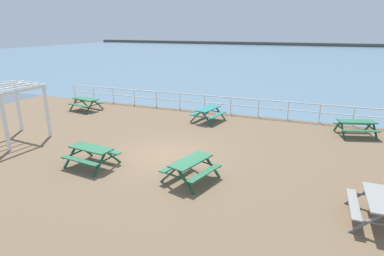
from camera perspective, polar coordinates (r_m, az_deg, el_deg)
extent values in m
cube|color=brown|center=(13.81, -4.78, -5.30)|extent=(30.00, 24.00, 0.20)
cube|color=slate|center=(64.61, 16.44, 12.32)|extent=(142.00, 90.00, 0.01)
cube|color=#4C4C47|center=(107.43, 18.67, 14.00)|extent=(142.00, 6.00, 1.80)
cube|color=white|center=(20.40, 4.65, 5.68)|extent=(23.00, 0.06, 0.06)
cube|color=white|center=(20.51, 4.62, 4.39)|extent=(23.00, 0.05, 0.05)
cylinder|color=white|center=(26.13, -20.45, 6.11)|extent=(0.07, 0.07, 1.05)
cylinder|color=white|center=(25.01, -17.38, 5.93)|extent=(0.07, 0.07, 1.05)
cylinder|color=white|center=(23.96, -14.03, 5.73)|extent=(0.07, 0.07, 1.05)
cylinder|color=white|center=(23.00, -10.39, 5.48)|extent=(0.07, 0.07, 1.05)
cylinder|color=white|center=(22.15, -6.45, 5.19)|extent=(0.07, 0.07, 1.05)
cylinder|color=white|center=(21.40, -2.23, 4.85)|extent=(0.07, 0.07, 1.05)
cylinder|color=white|center=(20.78, 2.27, 4.46)|extent=(0.07, 0.07, 1.05)
cylinder|color=white|center=(20.29, 7.02, 4.02)|extent=(0.07, 0.07, 1.05)
cylinder|color=white|center=(19.95, 11.95, 3.53)|extent=(0.07, 0.07, 1.05)
cylinder|color=white|center=(19.77, 17.00, 3.00)|extent=(0.07, 0.07, 1.05)
cylinder|color=white|center=(19.74, 22.11, 2.44)|extent=(0.07, 0.07, 1.05)
cylinder|color=white|center=(19.87, 27.19, 1.86)|extent=(0.07, 0.07, 1.05)
cube|color=#1E7A70|center=(18.54, 2.95, 3.54)|extent=(1.06, 1.91, 0.05)
cube|color=#1E7A70|center=(18.93, 1.31, 2.91)|extent=(0.63, 1.81, 0.04)
cube|color=#1E7A70|center=(18.33, 4.61, 2.36)|extent=(0.63, 1.81, 0.04)
cube|color=#165B54|center=(19.47, 3.13, 3.09)|extent=(0.79, 0.24, 0.79)
cube|color=#165B54|center=(19.12, 5.08, 2.77)|extent=(0.79, 0.24, 0.79)
cube|color=#165B54|center=(19.28, 4.10, 3.06)|extent=(1.48, 0.37, 0.04)
cube|color=#165B54|center=(18.18, 0.67, 2.05)|extent=(0.79, 0.24, 0.79)
cube|color=#165B54|center=(17.81, 2.70, 1.69)|extent=(0.79, 0.24, 0.79)
cube|color=#165B54|center=(17.98, 1.68, 2.01)|extent=(1.48, 0.37, 0.04)
cube|color=gray|center=(10.38, 30.89, -10.90)|extent=(0.70, 1.80, 0.05)
cube|color=gray|center=(10.41, 27.22, -12.10)|extent=(0.26, 1.80, 0.04)
cube|color=slate|center=(11.17, 28.06, -10.63)|extent=(0.79, 0.08, 0.79)
cube|color=slate|center=(11.21, 30.02, -10.57)|extent=(1.50, 0.06, 0.04)
cube|color=slate|center=(9.82, 29.03, -14.77)|extent=(0.79, 0.08, 0.79)
cube|color=slate|center=(9.87, 31.28, -14.68)|extent=(1.50, 0.06, 0.04)
cube|color=#286B47|center=(11.31, -0.20, -5.93)|extent=(1.18, 1.92, 0.05)
cube|color=#286B47|center=(11.79, -2.60, -6.52)|extent=(0.76, 1.80, 0.04)
cube|color=#286B47|center=(11.10, 2.35, -8.13)|extent=(0.76, 1.80, 0.04)
cube|color=#1E5035|center=(12.23, 0.66, -5.95)|extent=(0.78, 0.30, 0.79)
cube|color=#1E5035|center=(11.84, 3.58, -6.82)|extent=(0.78, 0.30, 0.79)
cube|color=#1E5035|center=(12.01, 2.10, -6.18)|extent=(1.46, 0.48, 0.04)
cube|color=#1E5035|center=(11.14, -4.23, -8.48)|extent=(0.78, 0.30, 0.79)
cube|color=#1E5035|center=(10.71, -1.19, -9.58)|extent=(0.78, 0.30, 0.79)
cube|color=#1E5035|center=(10.90, -2.75, -8.81)|extent=(1.46, 0.48, 0.04)
cube|color=#286B47|center=(22.24, -18.70, 5.01)|extent=(1.90, 1.02, 0.05)
cube|color=#286B47|center=(22.69, -17.44, 4.59)|extent=(1.82, 0.59, 0.04)
cube|color=#286B47|center=(21.93, -19.86, 3.91)|extent=(1.82, 0.59, 0.04)
cube|color=#1E5035|center=(21.98, -16.55, 4.06)|extent=(0.22, 0.79, 0.79)
cube|color=#1E5035|center=(21.50, -18.02, 3.64)|extent=(0.22, 0.79, 0.79)
cube|color=#1E5035|center=(21.73, -17.29, 3.97)|extent=(0.34, 1.49, 0.04)
cube|color=#1E5035|center=(23.14, -19.16, 4.48)|extent=(0.22, 0.79, 0.79)
cube|color=#1E5035|center=(22.69, -20.61, 4.08)|extent=(0.22, 0.79, 0.79)
cube|color=#1E5035|center=(22.90, -19.89, 4.39)|extent=(0.34, 1.49, 0.04)
cube|color=#286B47|center=(13.08, -17.81, -3.46)|extent=(1.87, 0.92, 0.05)
cube|color=#286B47|center=(13.59, -15.84, -3.83)|extent=(1.82, 0.48, 0.04)
cube|color=#286B47|center=(12.81, -19.66, -5.56)|extent=(1.82, 0.48, 0.04)
cube|color=#1E5035|center=(12.95, -14.05, -5.13)|extent=(0.18, 0.80, 0.79)
cube|color=#1E5035|center=(12.46, -16.34, -6.26)|extent=(0.18, 0.80, 0.79)
cube|color=#1E5035|center=(12.68, -15.19, -5.50)|extent=(0.24, 1.50, 0.04)
cube|color=#1E5035|center=(13.99, -18.83, -3.82)|extent=(0.18, 0.80, 0.79)
cube|color=#1E5035|center=(13.54, -21.12, -4.81)|extent=(0.18, 0.80, 0.79)
cube|color=#1E5035|center=(13.74, -19.97, -4.13)|extent=(0.24, 1.50, 0.04)
cube|color=#286B47|center=(18.02, 27.68, 1.07)|extent=(1.92, 1.18, 0.05)
cube|color=#286B47|center=(18.64, 26.85, 0.73)|extent=(1.80, 0.76, 0.04)
cube|color=#286B47|center=(17.55, 28.29, -0.45)|extent=(1.80, 0.76, 0.04)
cube|color=#1E5035|center=(18.76, 29.29, 0.22)|extent=(0.30, 0.78, 0.79)
cube|color=#1E5035|center=(18.11, 30.22, -0.49)|extent=(0.30, 0.78, 0.79)
cube|color=#1E5035|center=(18.42, 29.77, 0.01)|extent=(0.48, 1.46, 0.04)
cube|color=#1E5035|center=(18.16, 24.82, 0.35)|extent=(0.30, 0.78, 0.79)
cube|color=#1E5035|center=(17.49, 25.61, -0.38)|extent=(0.30, 0.78, 0.79)
cube|color=#1E5035|center=(17.81, 25.22, 0.13)|extent=(0.48, 1.46, 0.04)
cube|color=white|center=(17.31, -24.73, 2.59)|extent=(0.12, 0.12, 2.50)
cube|color=white|center=(16.09, -30.73, 0.65)|extent=(0.12, 0.12, 2.50)
cube|color=white|center=(19.05, -28.92, 3.26)|extent=(0.12, 0.12, 2.50)
cube|color=white|center=(16.41, -28.27, 6.05)|extent=(0.36, 2.44, 0.12)
cube|color=white|center=(17.92, -27.50, 6.99)|extent=(2.44, 0.36, 0.12)
cube|color=white|center=(17.75, -31.46, 6.70)|extent=(0.33, 2.56, 0.04)
cube|color=white|center=(17.29, -30.47, 6.63)|extent=(0.33, 2.56, 0.04)
cube|color=white|center=(16.84, -29.43, 6.55)|extent=(0.33, 2.56, 0.04)
cube|color=white|center=(16.39, -28.33, 6.46)|extent=(0.33, 2.56, 0.04)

